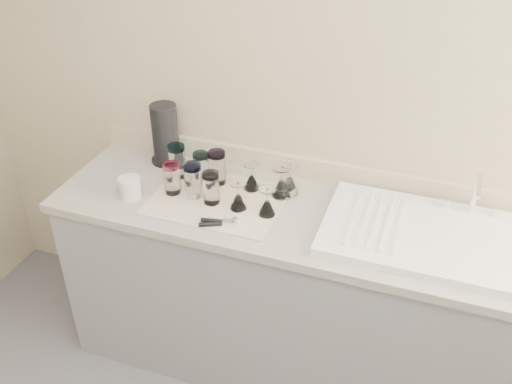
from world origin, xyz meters
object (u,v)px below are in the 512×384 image
at_px(tumbler_lavender, 211,188).
at_px(goblet_back_right, 281,186).
at_px(tumbler_teal, 177,161).
at_px(tumbler_blue, 193,180).
at_px(white_mug, 130,187).
at_px(paper_towel_roll, 165,134).
at_px(goblet_back_left, 252,180).
at_px(goblet_front_right, 267,206).
at_px(can_opener, 218,222).
at_px(tumbler_purple, 217,167).
at_px(tumbler_magenta, 172,178).
at_px(tumbler_cyan, 201,167).
at_px(sink_unit, 430,236).
at_px(goblet_front_left, 238,200).
at_px(goblet_extra, 289,183).

bearing_deg(tumbler_lavender, goblet_back_right, 29.28).
height_order(tumbler_teal, tumbler_blue, tumbler_teal).
bearing_deg(white_mug, paper_towel_roll, 88.80).
distance_m(goblet_back_left, goblet_front_right, 0.20).
distance_m(goblet_back_left, can_opener, 0.30).
bearing_deg(paper_towel_roll, tumbler_blue, -44.25).
bearing_deg(tumbler_lavender, tumbler_purple, 103.74).
distance_m(tumbler_magenta, tumbler_blue, 0.10).
distance_m(goblet_front_right, white_mug, 0.60).
bearing_deg(goblet_back_right, tumbler_magenta, -163.57).
bearing_deg(tumbler_magenta, tumbler_teal, 107.01).
bearing_deg(tumbler_cyan, tumbler_lavender, -52.46).
height_order(sink_unit, goblet_front_left, sink_unit).
bearing_deg(goblet_front_left, paper_towel_roll, 150.14).
distance_m(goblet_back_left, white_mug, 0.52).
height_order(tumbler_lavender, white_mug, tumbler_lavender).
relative_size(tumbler_blue, goblet_back_left, 1.23).
height_order(tumbler_magenta, tumbler_blue, tumbler_blue).
bearing_deg(tumbler_magenta, goblet_back_right, 16.43).
relative_size(tumbler_blue, can_opener, 1.03).
xyz_separation_m(goblet_back_left, can_opener, (-0.03, -0.29, -0.03)).
distance_m(tumbler_cyan, goblet_back_right, 0.37).
bearing_deg(tumbler_magenta, sink_unit, 2.27).
height_order(can_opener, white_mug, white_mug).
xyz_separation_m(goblet_front_left, goblet_extra, (0.16, 0.18, 0.01)).
xyz_separation_m(sink_unit, goblet_extra, (-0.61, 0.12, 0.04)).
height_order(goblet_front_left, white_mug, goblet_front_left).
height_order(sink_unit, tumbler_blue, sink_unit).
height_order(tumbler_purple, goblet_front_right, tumbler_purple).
relative_size(goblet_back_left, can_opener, 0.83).
xyz_separation_m(tumbler_magenta, tumbler_lavender, (0.19, -0.01, 0.00)).
distance_m(goblet_back_right, can_opener, 0.33).
bearing_deg(tumbler_blue, tumbler_teal, 137.53).
xyz_separation_m(tumbler_magenta, can_opener, (0.28, -0.15, -0.06)).
relative_size(goblet_back_left, goblet_back_right, 0.87).
bearing_deg(tumbler_cyan, tumbler_blue, -82.39).
height_order(tumbler_purple, tumbler_blue, same).
height_order(tumbler_magenta, goblet_back_right, goblet_back_right).
bearing_deg(paper_towel_roll, goblet_back_left, -13.04).
bearing_deg(tumbler_magenta, goblet_extra, 19.49).
distance_m(goblet_back_right, paper_towel_roll, 0.62).
distance_m(sink_unit, tumbler_teal, 1.13).
height_order(tumbler_teal, tumbler_lavender, tumbler_teal).
bearing_deg(can_opener, goblet_back_left, 83.45).
distance_m(tumbler_teal, tumbler_magenta, 0.14).
relative_size(tumbler_lavender, paper_towel_roll, 0.50).
xyz_separation_m(sink_unit, tumbler_cyan, (-1.00, 0.08, 0.06)).
height_order(tumbler_blue, goblet_front_left, tumbler_blue).
bearing_deg(tumbler_teal, can_opener, -41.58).
distance_m(tumbler_teal, tumbler_lavender, 0.27).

